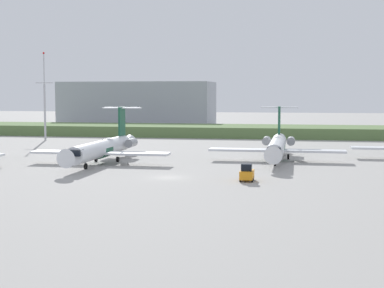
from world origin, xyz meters
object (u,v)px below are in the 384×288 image
(regional_jet_second, at_px, (103,148))
(antenna_mast, at_px, (45,104))
(baggage_tug, at_px, (247,173))
(regional_jet_third, at_px, (277,145))

(regional_jet_second, bearing_deg, antenna_mast, 124.78)
(regional_jet_second, xyz_separation_m, antenna_mast, (-29.46, 42.41, 6.39))
(antenna_mast, distance_m, baggage_tug, 79.84)
(regional_jet_third, xyz_separation_m, antenna_mast, (-57.37, 33.15, 6.39))
(regional_jet_second, distance_m, regional_jet_third, 29.41)
(antenna_mast, bearing_deg, regional_jet_third, -30.02)
(regional_jet_second, relative_size, baggage_tug, 9.69)
(antenna_mast, height_order, baggage_tug, antenna_mast)
(antenna_mast, relative_size, baggage_tug, 6.70)
(baggage_tug, bearing_deg, regional_jet_second, 148.14)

